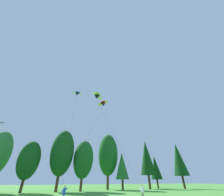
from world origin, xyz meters
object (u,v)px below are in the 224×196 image
object	(u,v)px
kite_flyer_near	(64,193)
kite_flyer_mid	(142,191)
parafoil_kite_far_red_yellow	(103,104)
parafoil_kite_high_blue_white	(77,93)
parafoil_kite_mid_lime_white	(97,96)

from	to	relation	value
kite_flyer_near	kite_flyer_mid	distance (m)	9.31
parafoil_kite_far_red_yellow	kite_flyer_mid	bearing A→B (deg)	-66.47
kite_flyer_mid	parafoil_kite_far_red_yellow	distance (m)	17.19
kite_flyer_mid	parafoil_kite_far_red_yellow	size ratio (longest dim) A/B	0.11
parafoil_kite_high_blue_white	parafoil_kite_far_red_yellow	world-z (taller)	parafoil_kite_high_blue_white
parafoil_kite_high_blue_white	parafoil_kite_mid_lime_white	distance (m)	4.97
parafoil_kite_mid_lime_white	parafoil_kite_far_red_yellow	bearing A→B (deg)	-1.15
kite_flyer_mid	parafoil_kite_mid_lime_white	world-z (taller)	parafoil_kite_mid_lime_white
parafoil_kite_mid_lime_white	kite_flyer_mid	bearing A→B (deg)	-57.96
kite_flyer_mid	parafoil_kite_mid_lime_white	bearing A→B (deg)	122.04
kite_flyer_mid	parafoil_kite_high_blue_white	xyz separation A→B (m)	(-8.51, 9.98, 18.16)
parafoil_kite_high_blue_white	parafoil_kite_far_red_yellow	bearing A→B (deg)	-27.11
kite_flyer_near	kite_flyer_mid	world-z (taller)	same
kite_flyer_mid	parafoil_kite_mid_lime_white	size ratio (longest dim) A/B	0.10
parafoil_kite_mid_lime_white	parafoil_kite_far_red_yellow	xyz separation A→B (m)	(1.39, -0.03, -1.64)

